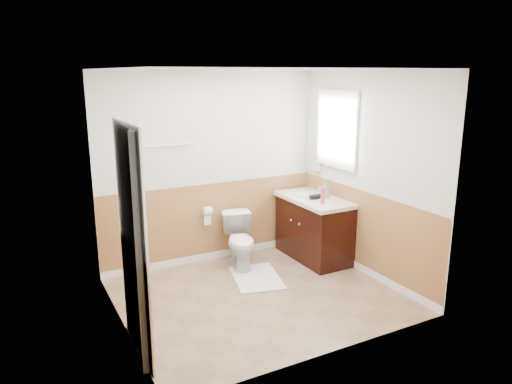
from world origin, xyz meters
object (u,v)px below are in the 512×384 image
toilet (240,241)px  vanity_cabinet (314,230)px  bath_mat (256,278)px  soap_dispenser (325,190)px  lotion_bottle (323,196)px

toilet → vanity_cabinet: (1.01, -0.19, 0.06)m
bath_mat → soap_dispenser: 1.49m
toilet → soap_dispenser: 1.31m
vanity_cabinet → soap_dispenser: bearing=-25.2°
lotion_bottle → soap_dispenser: size_ratio=1.06×
toilet → lotion_bottle: size_ratio=3.13×
bath_mat → lotion_bottle: lotion_bottle is taller
bath_mat → soap_dispenser: size_ratio=3.86×
soap_dispenser → toilet: bearing=167.5°
toilet → bath_mat: 0.55m
vanity_cabinet → lotion_bottle: lotion_bottle is taller
bath_mat → lotion_bottle: size_ratio=3.64×
vanity_cabinet → lotion_bottle: (-0.10, -0.31, 0.56)m
bath_mat → vanity_cabinet: size_ratio=0.73×
toilet → bath_mat: size_ratio=0.86×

